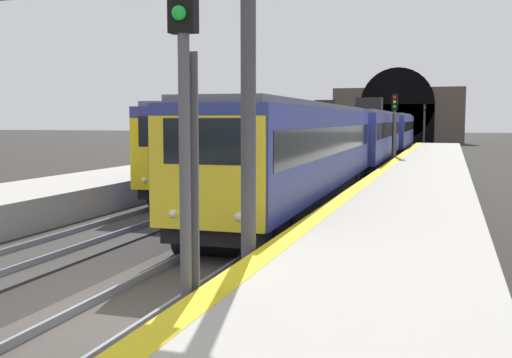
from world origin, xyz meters
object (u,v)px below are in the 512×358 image
object	(u,v)px
train_main_approaching	(368,136)
overhead_signal_gantry	(56,34)
railway_signal_mid	(394,125)
railway_signal_near	(185,122)
railway_signal_far	(424,121)
train_adjacent_platform	(326,133)

from	to	relation	value
train_main_approaching	overhead_signal_gantry	size ratio (longest dim) A/B	7.03
railway_signal_mid	railway_signal_near	bearing A→B (deg)	0.00
railway_signal_near	railway_signal_far	xyz separation A→B (m)	(77.45, -0.00, -0.20)
railway_signal_near	overhead_signal_gantry	size ratio (longest dim) A/B	0.67
train_adjacent_platform	railway_signal_near	world-z (taller)	railway_signal_near
train_adjacent_platform	railway_signal_near	distance (m)	42.20
railway_signal_mid	railway_signal_far	distance (m)	45.22
train_main_approaching	railway_signal_near	size ratio (longest dim) A/B	10.51
train_adjacent_platform	overhead_signal_gantry	bearing A→B (deg)	2.61
train_main_approaching	train_adjacent_platform	distance (m)	8.75
railway_signal_far	overhead_signal_gantry	distance (m)	74.69
railway_signal_far	train_main_approaching	bearing A→B (deg)	-2.50
train_main_approaching	overhead_signal_gantry	bearing A→B (deg)	-5.11
railway_signal_far	overhead_signal_gantry	bearing A→B (deg)	-3.16
train_main_approaching	railway_signal_mid	world-z (taller)	railway_signal_mid
train_main_approaching	railway_signal_far	size ratio (longest dim) A/B	10.82
railway_signal_far	overhead_signal_gantry	xyz separation A→B (m)	(-74.55, 4.11, 1.93)
railway_signal_near	railway_signal_far	world-z (taller)	railway_signal_near
train_adjacent_platform	overhead_signal_gantry	size ratio (longest dim) A/B	7.09
railway_signal_near	train_main_approaching	bearing A→B (deg)	-176.84
railway_signal_mid	overhead_signal_gantry	world-z (taller)	overhead_signal_gantry
railway_signal_mid	train_main_approaching	bearing A→B (deg)	-135.83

